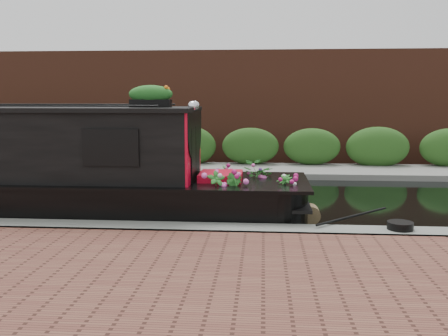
{
  "coord_description": "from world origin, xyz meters",
  "views": [
    {
      "loc": [
        2.76,
        -11.18,
        2.35
      ],
      "look_at": [
        1.93,
        -0.6,
        0.84
      ],
      "focal_mm": 40.0,
      "sensor_mm": 36.0,
      "label": 1
    }
  ],
  "objects": [
    {
      "name": "rope_fender",
      "position": [
        3.67,
        -1.93,
        0.17
      ],
      "size": [
        0.34,
        0.35,
        0.34
      ],
      "primitive_type": "cylinder",
      "rotation": [
        1.57,
        0.0,
        0.0
      ],
      "color": "brown",
      "rests_on": "ground"
    },
    {
      "name": "coiled_mooring_rope",
      "position": [
        4.96,
        -3.21,
        0.31
      ],
      "size": [
        0.41,
        0.41,
        0.12
      ],
      "primitive_type": "cylinder",
      "color": "black",
      "rests_on": "near_bank_coping"
    },
    {
      "name": "near_bank_coping",
      "position": [
        0.0,
        -3.3,
        0.0
      ],
      "size": [
        40.0,
        0.6,
        0.5
      ],
      "primitive_type": "cube",
      "color": "slate",
      "rests_on": "ground"
    },
    {
      "name": "ground",
      "position": [
        0.0,
        0.0,
        0.0
      ],
      "size": [
        80.0,
        80.0,
        0.0
      ],
      "primitive_type": "plane",
      "color": "black",
      "rests_on": "ground"
    },
    {
      "name": "far_bank_path",
      "position": [
        0.0,
        4.2,
        0.0
      ],
      "size": [
        40.0,
        2.4,
        0.34
      ],
      "primitive_type": "cube",
      "color": "slate",
      "rests_on": "ground"
    },
    {
      "name": "far_hedge",
      "position": [
        0.0,
        5.1,
        0.0
      ],
      "size": [
        40.0,
        1.1,
        2.8
      ],
      "primitive_type": "cube",
      "color": "#27531B",
      "rests_on": "ground"
    },
    {
      "name": "far_brick_wall",
      "position": [
        0.0,
        7.2,
        0.0
      ],
      "size": [
        40.0,
        1.0,
        8.0
      ],
      "primitive_type": "cube",
      "color": "brown",
      "rests_on": "ground"
    }
  ]
}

